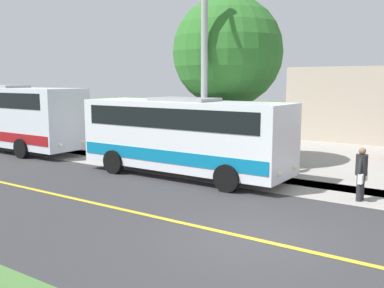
% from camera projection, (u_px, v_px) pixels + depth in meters
% --- Properties ---
extents(ground_plane, '(120.00, 120.00, 0.00)m').
position_uv_depth(ground_plane, '(253.00, 239.00, 9.85)').
color(ground_plane, '#477238').
extents(road_surface, '(8.00, 100.00, 0.01)m').
position_uv_depth(road_surface, '(253.00, 239.00, 9.85)').
color(road_surface, '#333335').
rests_on(road_surface, ground).
extents(sidewalk, '(2.40, 100.00, 0.01)m').
position_uv_depth(sidewalk, '(326.00, 191.00, 14.09)').
color(sidewalk, '#9E9991').
rests_on(sidewalk, ground).
extents(road_centre_line, '(0.16, 100.00, 0.00)m').
position_uv_depth(road_centre_line, '(253.00, 239.00, 9.85)').
color(road_centre_line, gold).
rests_on(road_centre_line, ground).
extents(shuttle_bus_front, '(2.55, 8.12, 2.90)m').
position_uv_depth(shuttle_bus_front, '(184.00, 133.00, 16.08)').
color(shuttle_bus_front, white).
rests_on(shuttle_bus_front, ground).
extents(transit_bus_rear, '(2.60, 10.72, 3.27)m').
position_uv_depth(transit_bus_rear, '(1.00, 114.00, 22.54)').
color(transit_bus_rear, silver).
rests_on(transit_bus_rear, ground).
extents(pedestrian_with_bags, '(0.72, 0.34, 1.59)m').
position_uv_depth(pedestrian_with_bags, '(361.00, 172.00, 12.89)').
color(pedestrian_with_bags, '#262628').
rests_on(pedestrian_with_bags, ground).
extents(street_light_pole, '(1.97, 0.24, 7.65)m').
position_uv_depth(street_light_pole, '(202.00, 60.00, 15.76)').
color(street_light_pole, '#9E9EA3').
rests_on(street_light_pole, ground).
extents(tree_curbside, '(4.53, 4.53, 6.94)m').
position_uv_depth(tree_curbside, '(228.00, 52.00, 17.99)').
color(tree_curbside, brown).
rests_on(tree_curbside, ground).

